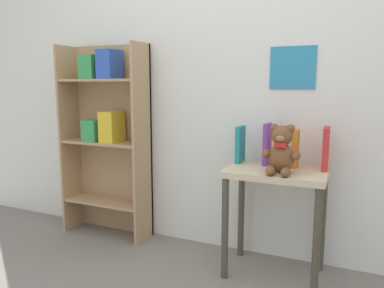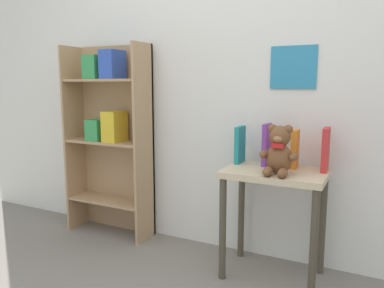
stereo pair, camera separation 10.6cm
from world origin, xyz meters
The scene contains 8 objects.
wall_back centered at (0.00, 1.53, 1.25)m, with size 4.80×0.07×2.50m.
bookshelf_side centered at (-0.96, 1.39, 0.79)m, with size 0.65×0.24×1.39m.
display_table centered at (0.30, 1.26, 0.51)m, with size 0.56×0.38×0.63m.
teddy_bear centered at (0.34, 1.18, 0.76)m, with size 0.21×0.19×0.27m.
book_standing_teal centered at (0.05, 1.37, 0.75)m, with size 0.03×0.13×0.22m, color teal.
book_standing_purple centered at (0.22, 1.37, 0.76)m, with size 0.03×0.12×0.25m, color purple.
book_standing_orange centered at (0.38, 1.36, 0.74)m, with size 0.03×0.11×0.22m, color orange.
book_standing_red centered at (0.55, 1.37, 0.75)m, with size 0.03×0.15×0.24m, color red.
Camera 1 is at (0.70, -0.83, 1.11)m, focal length 35.00 mm.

